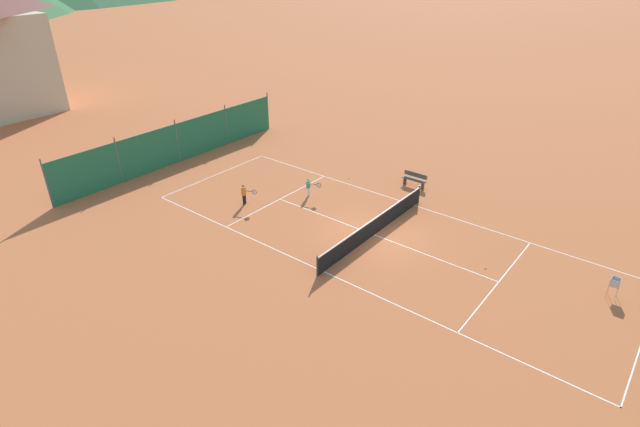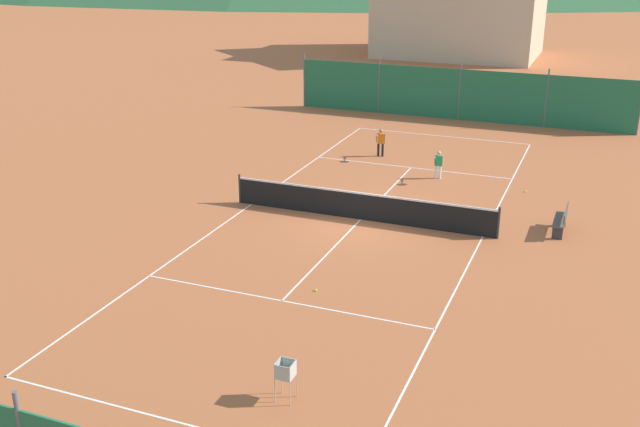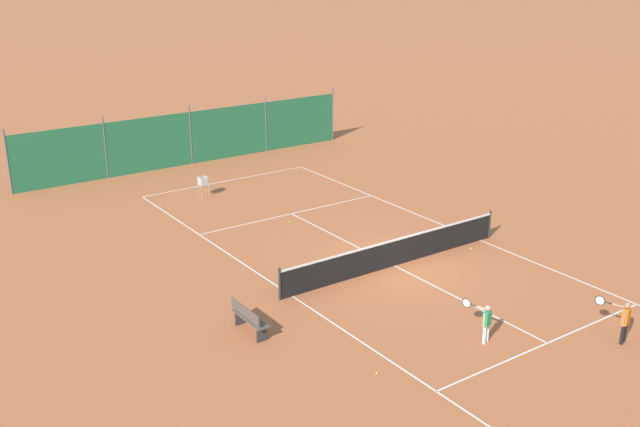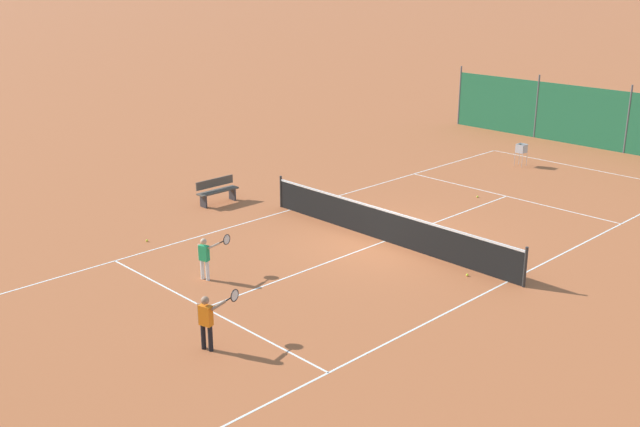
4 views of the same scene
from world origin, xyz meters
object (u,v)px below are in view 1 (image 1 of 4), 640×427
at_px(tennis_net, 375,226).
at_px(player_far_service, 245,193).
at_px(ball_hopper, 615,283).
at_px(tennis_ball_service_box, 329,259).
at_px(tennis_ball_mid_court, 485,268).
at_px(tennis_ball_by_net_right, 349,178).
at_px(player_far_baseline, 309,186).
at_px(courtside_bench, 414,179).

xyz_separation_m(tennis_net, player_far_service, (-1.67, 7.49, 0.21)).
bearing_deg(ball_hopper, tennis_ball_service_box, 115.19).
bearing_deg(tennis_ball_mid_court, tennis_net, 96.30).
relative_size(tennis_net, tennis_ball_by_net_right, 139.09).
height_order(tennis_net, tennis_ball_by_net_right, tennis_net).
distance_m(tennis_ball_service_box, tennis_ball_mid_court, 7.08).
relative_size(player_far_baseline, courtside_bench, 0.74).
bearing_deg(player_far_baseline, player_far_service, 144.62).
distance_m(player_far_service, ball_hopper, 18.25).
bearing_deg(tennis_ball_mid_court, tennis_ball_by_net_right, 68.35).
height_order(tennis_ball_mid_court, ball_hopper, ball_hopper).
distance_m(player_far_service, tennis_ball_mid_court, 13.26).
distance_m(tennis_ball_by_net_right, courtside_bench, 4.04).
bearing_deg(player_far_service, player_far_baseline, -35.38).
height_order(player_far_service, courtside_bench, player_far_service).
height_order(tennis_ball_mid_court, courtside_bench, courtside_bench).
bearing_deg(courtside_bench, player_far_service, 142.20).
bearing_deg(player_far_baseline, tennis_ball_service_box, -132.72).
distance_m(player_far_service, tennis_ball_service_box, 7.25).
height_order(tennis_ball_by_net_right, courtside_bench, courtside_bench).
bearing_deg(ball_hopper, tennis_ball_by_net_right, 79.42).
distance_m(tennis_net, courtside_bench, 6.47).
bearing_deg(courtside_bench, player_far_baseline, 140.80).
bearing_deg(player_far_baseline, courtside_bench, -39.20).
xyz_separation_m(tennis_ball_mid_court, courtside_bench, (5.73, 6.82, 0.42)).
bearing_deg(ball_hopper, player_far_baseline, 92.06).
relative_size(tennis_net, courtside_bench, 6.12).
xyz_separation_m(tennis_net, player_far_baseline, (1.36, 5.34, 0.15)).
bearing_deg(courtside_bench, tennis_ball_by_net_right, 112.77).
bearing_deg(tennis_ball_by_net_right, courtside_bench, -67.23).
xyz_separation_m(player_far_service, courtside_bench, (8.02, -6.22, -0.26)).
distance_m(tennis_ball_mid_court, ball_hopper, 5.06).
bearing_deg(player_far_baseline, tennis_ball_by_net_right, -6.11).
distance_m(tennis_ball_by_net_right, ball_hopper, 15.65).
bearing_deg(tennis_ball_mid_court, ball_hopper, -74.91).
xyz_separation_m(player_far_baseline, player_far_service, (-3.03, 2.15, 0.05)).
height_order(player_far_service, ball_hopper, player_far_service).
height_order(tennis_ball_by_net_right, ball_hopper, ball_hopper).
relative_size(tennis_net, ball_hopper, 10.31).
bearing_deg(tennis_ball_service_box, courtside_bench, 5.03).
distance_m(tennis_ball_by_net_right, tennis_ball_service_box, 9.17).
bearing_deg(player_far_service, tennis_ball_mid_court, -80.05).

